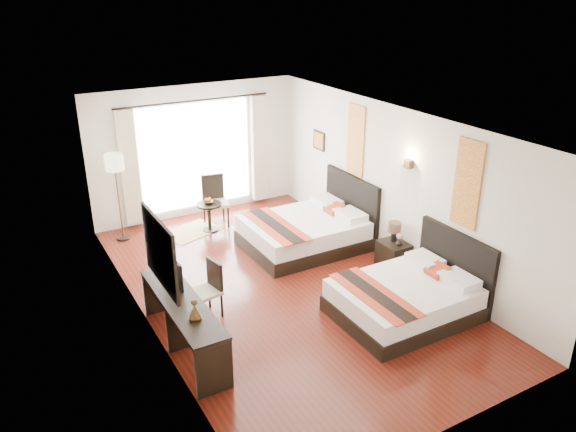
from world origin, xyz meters
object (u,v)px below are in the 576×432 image
desk_chair (207,300)px  floor_lamp (115,168)px  window_chair (216,211)px  nightstand (393,256)px  fruit_bowl (208,202)px  console_desk (184,324)px  vase (399,243)px  television (168,270)px  side_table (210,217)px  bed_far (308,230)px  bed_near (408,297)px  table_lamp (394,229)px

desk_chair → floor_lamp: 3.62m
desk_chair → window_chair: size_ratio=0.84×
nightstand → window_chair: 3.88m
fruit_bowl → console_desk: bearing=-117.3°
nightstand → console_desk: size_ratio=0.24×
vase → television: size_ratio=0.17×
side_table → nightstand: bearing=-55.2°
nightstand → console_desk: (-4.01, -0.38, 0.12)m
television → fruit_bowl: (1.80, 2.98, -0.35)m
console_desk → floor_lamp: (0.18, 4.00, 1.10)m
console_desk → fruit_bowl: size_ratio=10.36×
vase → side_table: size_ratio=0.21×
television → desk_chair: size_ratio=0.81×
bed_far → side_table: bed_far is taller
console_desk → bed_near: bearing=-15.0°
desk_chair → fruit_bowl: size_ratio=4.16×
television → floor_lamp: 3.49m
bed_far → television: bed_far is taller
television → side_table: (1.81, 2.97, -0.67)m
bed_near → console_desk: size_ratio=0.94×
window_chair → nightstand: bearing=40.3°
bed_far → nightstand: (0.82, -1.54, -0.07)m
table_lamp → desk_chair: 3.49m
bed_near → floor_lamp: floor_lamp is taller
nightstand → television: bearing=177.6°
table_lamp → window_chair: size_ratio=0.35×
vase → fruit_bowl: (-2.19, 3.28, 0.05)m
floor_lamp → window_chair: (1.88, -0.27, -1.15)m
vase → side_table: bearing=123.8°
bed_near → bed_far: bed_far is taller
side_table → fruit_bowl: (-0.01, 0.01, 0.32)m
desk_chair → side_table: bearing=-123.3°
bed_far → floor_lamp: bearing=145.5°
bed_far → fruit_bowl: (-1.36, 1.61, 0.29)m
bed_near → television: size_ratio=2.88×
side_table → floor_lamp: bearing=164.0°
table_lamp → desk_chair: bearing=177.3°
television → window_chair: 3.83m
bed_far → window_chair: bed_far is taller
bed_far → desk_chair: (-2.60, -1.31, -0.06)m
table_lamp → console_desk: 4.08m
floor_lamp → bed_near: bearing=-57.6°
console_desk → floor_lamp: floor_lamp is taller
desk_chair → window_chair: (1.47, 3.12, 0.05)m
floor_lamp → side_table: bearing=-16.0°
table_lamp → console_desk: bearing=-173.7°
console_desk → desk_chair: 0.85m
bed_far → console_desk: bearing=-148.9°
console_desk → fruit_bowl: console_desk is taller
nightstand → floor_lamp: size_ratio=0.30×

